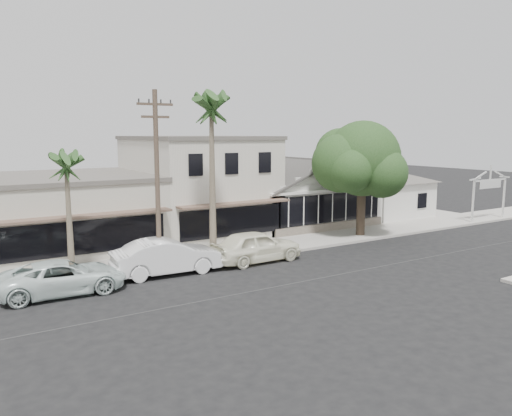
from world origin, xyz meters
TOP-DOWN VIEW (x-y plane):
  - ground at (0.00, 0.00)m, footprint 140.00×140.00m
  - sidewalk_north at (-8.00, 6.75)m, footprint 90.00×3.50m
  - corner_shop at (5.00, 12.47)m, footprint 10.40×8.60m
  - side_cottage at (13.20, 11.50)m, footprint 6.00×6.00m
  - arch_sign at (18.40, 5.30)m, footprint 4.12×0.12m
  - row_building_near at (-3.00, 13.50)m, footprint 8.00×10.00m
  - row_building_midnear at (-12.00, 13.50)m, footprint 10.00×10.00m
  - utility_pole at (-9.00, 5.20)m, footprint 1.80×0.24m
  - car_0 at (-3.84, 4.30)m, footprint 5.16×2.17m
  - car_1 at (-8.84, 4.59)m, footprint 5.47×2.18m
  - car_2 at (-13.84, 4.07)m, footprint 5.38×2.64m
  - shade_tree at (5.58, 6.46)m, footprint 7.00×6.33m
  - palm_east at (-5.75, 5.65)m, footprint 3.61×3.61m
  - palm_mid at (-13.14, 5.66)m, footprint 2.77×2.77m

SIDE VIEW (x-z plane):
  - ground at x=0.00m, z-range 0.00..0.00m
  - sidewalk_north at x=-8.00m, z-range 0.00..0.15m
  - car_2 at x=-13.84m, z-range 0.00..1.47m
  - car_0 at x=-3.84m, z-range 0.00..1.74m
  - car_1 at x=-8.84m, z-range 0.00..1.77m
  - side_cottage at x=13.20m, z-range 0.00..3.00m
  - row_building_midnear at x=-12.00m, z-range 0.00..4.20m
  - corner_shop at x=5.00m, z-range 0.07..5.17m
  - arch_sign at x=18.40m, z-range 1.18..5.13m
  - row_building_near at x=-3.00m, z-range 0.00..6.50m
  - utility_pole at x=-9.00m, z-range 0.29..9.29m
  - shade_tree at x=5.58m, z-range 1.23..8.99m
  - palm_mid at x=-13.14m, z-range 2.26..8.72m
  - palm_east at x=-5.75m, z-range 3.43..12.94m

